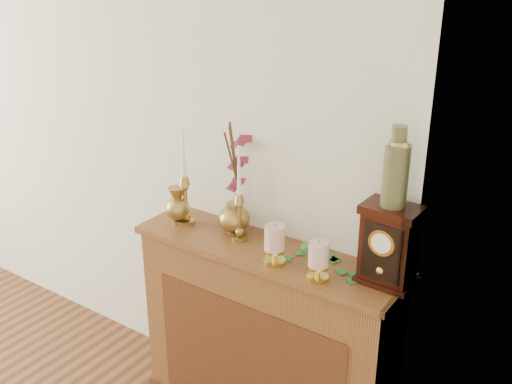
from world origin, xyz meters
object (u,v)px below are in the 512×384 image
Objects in this scene: candlestick_left at (185,192)px; mantel_clock at (389,246)px; bud_vase at (178,206)px; ginger_jar at (238,180)px; candlestick_center at (239,210)px; ceramic_vase at (396,171)px.

mantel_clock is at bearing 2.03° from candlestick_left.
ginger_jar reaches higher than bud_vase.
candlestick_center is 1.35× the size of mantel_clock.
ceramic_vase is (0.98, 0.04, 0.30)m from candlestick_left.
ginger_jar is at bearing 175.65° from ceramic_vase.
candlestick_left reaches higher than mantel_clock.
mantel_clock is (0.98, 0.03, -0.00)m from candlestick_left.
candlestick_center is 0.82× the size of ginger_jar.
candlestick_left is 2.67× the size of bud_vase.
candlestick_left is 0.98m from mantel_clock.
candlestick_left reaches higher than candlestick_center.
candlestick_left is 1.50× the size of mantel_clock.
ginger_jar is (0.23, 0.09, 0.08)m from candlestick_left.
ceramic_vase reaches higher than candlestick_center.
ceramic_vase is at bearing 90.00° from mantel_clock.
ceramic_vase reaches higher than mantel_clock.
candlestick_left reaches higher than bud_vase.
mantel_clock reaches higher than bud_vase.
ginger_jar is at bearing 128.28° from candlestick_center.
bud_vase is 1.08m from ceramic_vase.
candlestick_center is 2.41× the size of bud_vase.
candlestick_left is at bearing -177.62° from candlestick_center.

